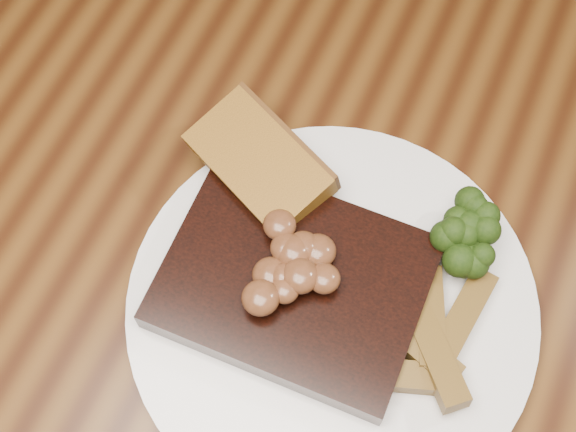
% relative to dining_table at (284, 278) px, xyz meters
% --- Properties ---
extents(ground, '(4.50, 4.50, 0.00)m').
position_rel_dining_table_xyz_m(ground, '(0.00, 0.00, -0.66)').
color(ground, '#37210C').
rests_on(ground, ground).
extents(dining_table, '(1.60, 0.90, 0.75)m').
position_rel_dining_table_xyz_m(dining_table, '(0.00, 0.00, 0.00)').
color(dining_table, '#4B2C0F').
rests_on(dining_table, ground).
extents(plate, '(0.34, 0.34, 0.01)m').
position_rel_dining_table_xyz_m(plate, '(0.06, -0.04, 0.10)').
color(plate, white).
rests_on(plate, dining_table).
extents(steak, '(0.19, 0.15, 0.03)m').
position_rel_dining_table_xyz_m(steak, '(0.03, -0.04, 0.12)').
color(steak, black).
rests_on(steak, plate).
extents(steak_bone, '(0.13, 0.02, 0.02)m').
position_rel_dining_table_xyz_m(steak_bone, '(0.03, -0.11, 0.11)').
color(steak_bone, '#BCB592').
rests_on(steak_bone, plate).
extents(mushroom_pile, '(0.07, 0.07, 0.03)m').
position_rel_dining_table_xyz_m(mushroom_pile, '(0.03, -0.04, 0.15)').
color(mushroom_pile, brown).
rests_on(mushroom_pile, steak).
extents(garlic_bread, '(0.13, 0.10, 0.02)m').
position_rel_dining_table_xyz_m(garlic_bread, '(-0.03, 0.03, 0.12)').
color(garlic_bread, '#905D1A').
rests_on(garlic_bread, plate).
extents(potato_wedges, '(0.10, 0.10, 0.02)m').
position_rel_dining_table_xyz_m(potato_wedges, '(0.14, -0.03, 0.12)').
color(potato_wedges, brown).
rests_on(potato_wedges, plate).
extents(broccoli_cluster, '(0.07, 0.07, 0.04)m').
position_rel_dining_table_xyz_m(broccoli_cluster, '(0.12, 0.04, 0.12)').
color(broccoli_cluster, '#20340C').
rests_on(broccoli_cluster, plate).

